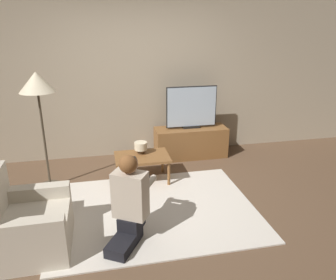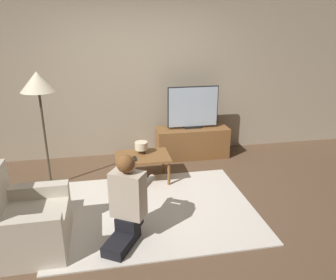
% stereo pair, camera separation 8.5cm
% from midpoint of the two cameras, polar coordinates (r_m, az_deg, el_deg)
% --- Properties ---
extents(ground_plane, '(10.00, 10.00, 0.00)m').
position_cam_midpoint_polar(ground_plane, '(4.07, -2.84, -12.11)').
color(ground_plane, brown).
extents(wall_back, '(10.00, 0.06, 2.60)m').
position_cam_midpoint_polar(wall_back, '(5.44, -6.43, 10.69)').
color(wall_back, tan).
rests_on(wall_back, ground_plane).
extents(rug, '(2.40, 1.85, 0.02)m').
position_cam_midpoint_polar(rug, '(4.07, -2.84, -12.01)').
color(rug, silver).
rests_on(rug, ground_plane).
extents(tv_stand, '(1.19, 0.42, 0.51)m').
position_cam_midpoint_polar(tv_stand, '(5.50, 3.53, -0.41)').
color(tv_stand, brown).
rests_on(tv_stand, ground_plane).
extents(tv, '(0.83, 0.08, 0.69)m').
position_cam_midpoint_polar(tv, '(5.33, 3.66, 5.70)').
color(tv, black).
rests_on(tv, tv_stand).
extents(coffee_table, '(0.75, 0.53, 0.39)m').
position_cam_midpoint_polar(coffee_table, '(4.63, -5.06, -3.27)').
color(coffee_table, brown).
rests_on(coffee_table, ground_plane).
extents(floor_lamp, '(0.45, 0.45, 1.58)m').
position_cam_midpoint_polar(floor_lamp, '(4.47, -22.32, 8.33)').
color(floor_lamp, '#4C4233').
rests_on(floor_lamp, ground_plane).
extents(armchair, '(0.77, 0.80, 0.82)m').
position_cam_midpoint_polar(armchair, '(3.61, -24.31, -13.51)').
color(armchair, beige).
rests_on(armchair, ground_plane).
extents(person_kneeling, '(0.63, 0.82, 0.93)m').
position_cam_midpoint_polar(person_kneeling, '(3.38, -7.43, -10.31)').
color(person_kneeling, black).
rests_on(person_kneeling, rug).
extents(table_lamp, '(0.18, 0.18, 0.17)m').
position_cam_midpoint_polar(table_lamp, '(4.66, -5.29, -1.16)').
color(table_lamp, '#4C3823').
rests_on(table_lamp, coffee_table).
extents(remote, '(0.04, 0.15, 0.02)m').
position_cam_midpoint_polar(remote, '(4.50, -6.38, -3.27)').
color(remote, black).
rests_on(remote, coffee_table).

